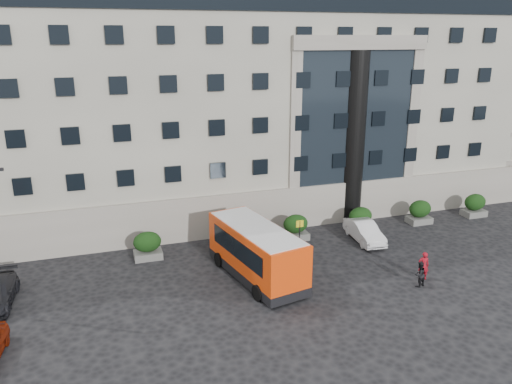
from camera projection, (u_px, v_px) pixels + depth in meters
ground at (241, 307)px, 26.80m from camera, size 120.00×120.00×0.00m
civic_building at (234, 92)px, 45.86m from camera, size 44.00×24.00×18.00m
entrance_column at (353, 139)px, 37.78m from camera, size 1.80×1.80×13.00m
hedge_a at (148, 245)px, 32.41m from camera, size 1.80×1.26×1.84m
hedge_b at (225, 236)px, 33.96m from camera, size 1.80×1.26×1.84m
hedge_c at (296, 227)px, 35.50m from camera, size 1.80×1.26×1.84m
hedge_d at (360, 219)px, 37.05m from camera, size 1.80×1.26×1.84m
hedge_e at (420, 212)px, 38.60m from camera, size 1.80×1.26×1.84m
hedge_f at (475, 205)px, 40.15m from camera, size 1.80×1.26×1.84m
bus_stop_sign at (300, 232)px, 32.46m from camera, size 0.50×0.08×2.52m
minibus at (256, 250)px, 29.62m from camera, size 4.15×8.08×3.22m
red_truck at (22, 223)px, 35.23m from camera, size 3.19×5.14×2.57m
parked_car_d at (5, 233)px, 35.07m from camera, size 3.19×5.42×1.41m
white_taxi at (364, 231)px, 35.30m from camera, size 1.84×4.40×1.41m
pedestrian_a at (424, 266)px, 29.64m from camera, size 0.75×0.62×1.74m
pedestrian_b at (419, 274)px, 28.81m from camera, size 0.86×0.74×1.54m
pedestrian_c at (281, 270)px, 29.09m from camera, size 1.28×1.10×1.72m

